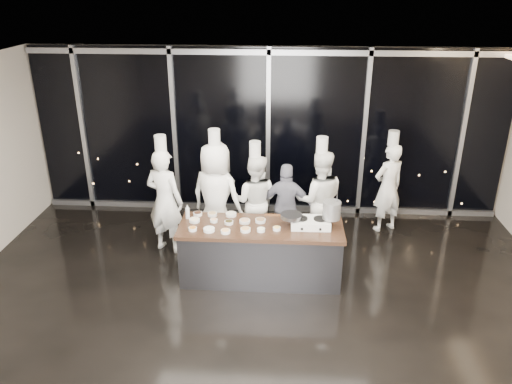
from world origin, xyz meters
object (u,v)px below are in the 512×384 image
(frying_pan, at_px, (291,216))
(chef_center, at_px, (255,200))
(stove, at_px, (310,223))
(stock_pot, at_px, (332,210))
(demo_counter, at_px, (261,252))
(guest, at_px, (287,207))
(chef_side, at_px, (388,187))
(chef_right, at_px, (319,199))
(chef_far_left, at_px, (165,200))
(chef_left, at_px, (216,197))

(frying_pan, bearing_deg, chef_center, 118.39)
(stove, height_order, stock_pot, stock_pot)
(frying_pan, bearing_deg, demo_counter, -176.84)
(guest, bearing_deg, chef_side, -151.65)
(chef_center, height_order, chef_right, chef_right)
(demo_counter, height_order, chef_far_left, chef_far_left)
(chef_side, bearing_deg, stock_pot, 27.54)
(stock_pot, bearing_deg, stove, -177.31)
(stove, height_order, chef_left, chef_left)
(chef_far_left, bearing_deg, chef_left, -151.92)
(chef_far_left, relative_size, chef_side, 1.07)
(frying_pan, bearing_deg, chef_side, 44.04)
(demo_counter, height_order, frying_pan, frying_pan)
(chef_left, xyz_separation_m, guest, (1.18, 0.10, -0.19))
(chef_far_left, relative_size, guest, 1.34)
(stock_pot, height_order, chef_side, chef_side)
(stock_pot, height_order, chef_left, chef_left)
(chef_left, height_order, chef_center, chef_left)
(chef_far_left, bearing_deg, chef_right, -154.07)
(demo_counter, height_order, chef_center, chef_center)
(stove, distance_m, chef_center, 1.40)
(chef_center, xyz_separation_m, chef_side, (2.36, 0.70, 0.02))
(stove, distance_m, stock_pot, 0.37)
(frying_pan, distance_m, guest, 1.05)
(chef_center, bearing_deg, chef_right, -172.71)
(demo_counter, distance_m, chef_left, 1.32)
(chef_left, xyz_separation_m, chef_center, (0.64, 0.17, -0.12))
(stove, relative_size, chef_far_left, 0.29)
(chef_far_left, height_order, chef_center, chef_far_left)
(chef_far_left, bearing_deg, frying_pan, 179.26)
(chef_right, bearing_deg, chef_side, -154.28)
(demo_counter, distance_m, chef_right, 1.49)
(demo_counter, height_order, guest, guest)
(chef_far_left, relative_size, chef_left, 0.96)
(frying_pan, xyz_separation_m, chef_left, (-1.24, 0.90, -0.12))
(stock_pot, xyz_separation_m, chef_side, (1.16, 1.75, -0.32))
(chef_far_left, bearing_deg, chef_side, -145.98)
(chef_right, distance_m, chef_side, 1.46)
(stove, distance_m, chef_side, 2.29)
(chef_right, bearing_deg, guest, 3.07)
(guest, distance_m, chef_right, 0.56)
(frying_pan, relative_size, chef_side, 0.30)
(stock_pot, height_order, chef_center, chef_center)
(stove, xyz_separation_m, chef_center, (-0.90, 1.06, -0.13))
(chef_far_left, bearing_deg, stove, -178.36)
(demo_counter, xyz_separation_m, chef_far_left, (-1.64, 0.80, 0.47))
(stock_pot, relative_size, chef_center, 0.14)
(chef_center, xyz_separation_m, chef_right, (1.08, -0.01, 0.05))
(demo_counter, distance_m, stove, 0.90)
(demo_counter, distance_m, chef_center, 1.17)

